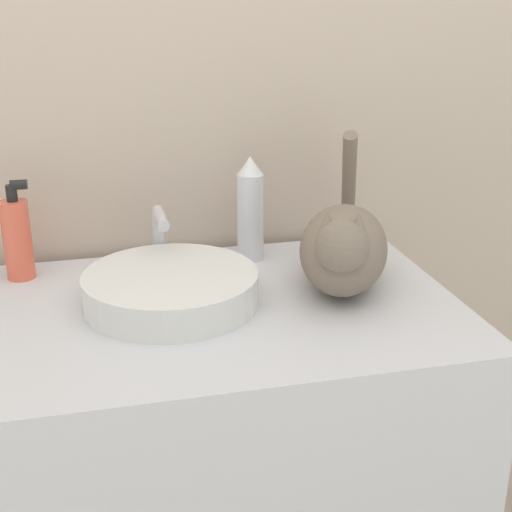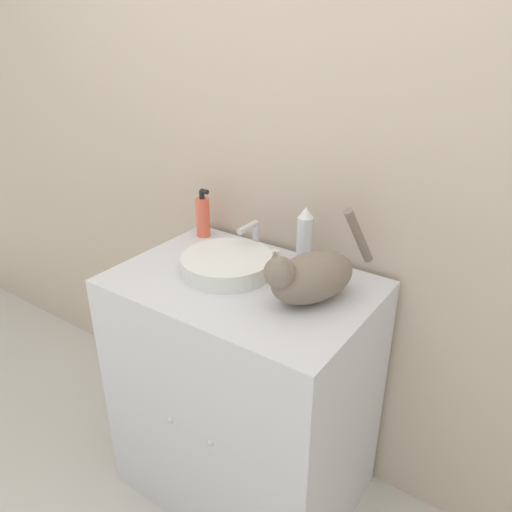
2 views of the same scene
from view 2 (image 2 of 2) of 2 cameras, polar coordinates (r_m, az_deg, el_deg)
The scene contains 7 objects.
wall_back at distance 1.72m, azimuth 4.90°, elevation 11.85°, with size 6.00×0.05×2.50m.
vanity_cabinet at distance 1.85m, azimuth -1.40°, elevation -15.17°, with size 0.83×0.58×0.90m.
sink_basin at distance 1.64m, azimuth -3.32°, elevation -0.91°, with size 0.30×0.30×0.06m.
faucet at distance 1.74m, azimuth -0.23°, elevation 1.82°, with size 0.18×0.11×0.13m.
cat at distance 1.46m, azimuth 6.19°, elevation -2.25°, with size 0.25×0.39×0.26m.
soap_bottle at distance 1.90m, azimuth -6.09°, elevation 4.56°, with size 0.06×0.05×0.19m.
spray_bottle at distance 1.65m, azimuth 5.58°, elevation 2.09°, with size 0.05×0.05×0.21m.
Camera 2 is at (0.83, -0.84, 1.66)m, focal length 35.00 mm.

